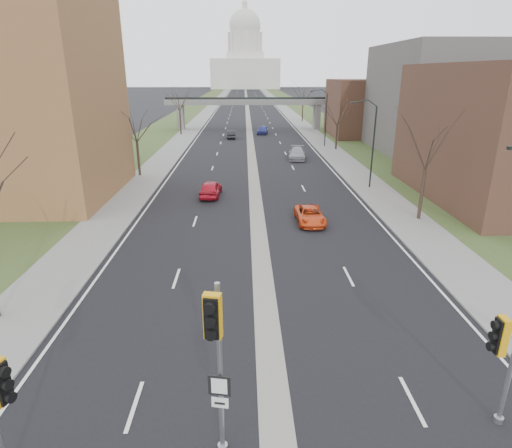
{
  "coord_description": "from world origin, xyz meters",
  "views": [
    {
      "loc": [
        -0.99,
        -10.28,
        11.24
      ],
      "look_at": [
        -0.41,
        11.28,
        3.56
      ],
      "focal_mm": 30.0,
      "sensor_mm": 36.0,
      "label": 1
    }
  ],
  "objects_px": {
    "car_right_near": "(310,215)",
    "car_right_mid": "(297,153)",
    "signal_pole_median": "(216,346)",
    "car_left_far": "(231,134)",
    "car_right_far": "(263,130)",
    "car_left_near": "(211,189)"
  },
  "relations": [
    {
      "from": "car_right_near",
      "to": "car_right_mid",
      "type": "relative_size",
      "value": 0.84
    },
    {
      "from": "signal_pole_median",
      "to": "car_left_far",
      "type": "distance_m",
      "value": 67.83
    },
    {
      "from": "signal_pole_median",
      "to": "car_right_far",
      "type": "relative_size",
      "value": 1.29
    },
    {
      "from": "signal_pole_median",
      "to": "car_right_far",
      "type": "xyz_separation_m",
      "value": [
        4.32,
        73.41,
        -3.33
      ]
    },
    {
      "from": "signal_pole_median",
      "to": "car_left_near",
      "type": "bearing_deg",
      "value": 105.04
    },
    {
      "from": "signal_pole_median",
      "to": "car_left_near",
      "type": "relative_size",
      "value": 1.3
    },
    {
      "from": "car_right_near",
      "to": "car_right_far",
      "type": "distance_m",
      "value": 51.65
    },
    {
      "from": "car_left_near",
      "to": "car_right_mid",
      "type": "xyz_separation_m",
      "value": [
        10.44,
        18.39,
        0.01
      ]
    },
    {
      "from": "car_left_near",
      "to": "car_right_far",
      "type": "xyz_separation_m",
      "value": [
        6.76,
        43.78,
        0.01
      ]
    },
    {
      "from": "car_left_near",
      "to": "car_right_mid",
      "type": "distance_m",
      "value": 21.15
    },
    {
      "from": "car_right_mid",
      "to": "car_left_far",
      "type": "bearing_deg",
      "value": 122.88
    },
    {
      "from": "car_right_mid",
      "to": "signal_pole_median",
      "type": "bearing_deg",
      "value": -92.38
    },
    {
      "from": "car_right_far",
      "to": "car_left_near",
      "type": "bearing_deg",
      "value": -90.95
    },
    {
      "from": "signal_pole_median",
      "to": "car_right_mid",
      "type": "relative_size",
      "value": 1.1
    },
    {
      "from": "car_right_mid",
      "to": "car_right_near",
      "type": "bearing_deg",
      "value": -87.42
    },
    {
      "from": "signal_pole_median",
      "to": "car_left_near",
      "type": "height_order",
      "value": "signal_pole_median"
    },
    {
      "from": "car_left_near",
      "to": "car_right_far",
      "type": "relative_size",
      "value": 0.99
    },
    {
      "from": "car_right_near",
      "to": "signal_pole_median",
      "type": "bearing_deg",
      "value": -106.09
    },
    {
      "from": "car_left_near",
      "to": "car_right_mid",
      "type": "height_order",
      "value": "car_right_mid"
    },
    {
      "from": "car_left_near",
      "to": "car_right_far",
      "type": "distance_m",
      "value": 44.3
    },
    {
      "from": "car_right_near",
      "to": "car_right_far",
      "type": "height_order",
      "value": "car_right_far"
    },
    {
      "from": "car_left_far",
      "to": "car_left_near",
      "type": "bearing_deg",
      "value": 86.66
    }
  ]
}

